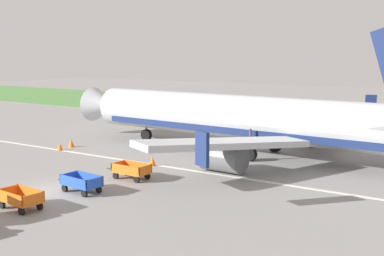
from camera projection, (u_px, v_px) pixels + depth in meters
The scene contains 10 objects.
ground_plane at pixel (53, 191), 30.69m from camera, with size 220.00×220.00×0.00m, color gray.
grass_strip at pixel (318, 113), 71.27m from camera, with size 220.00×28.00×0.06m, color #518442.
apron_stripe at pixel (146, 163), 38.34m from camera, with size 120.00×0.36×0.01m, color silver.
airplane at pixel (248, 119), 41.44m from camera, with size 37.64×30.25×11.34m.
baggage_cart_nearest at pixel (20, 198), 26.94m from camera, with size 3.60×1.61×1.07m.
baggage_cart_second_in_row at pixel (81, 183), 30.24m from camera, with size 3.60×1.61×1.07m.
baggage_cart_third_in_row at pixel (131, 170), 33.46m from camera, with size 3.56×1.43×1.07m.
traffic_cone_near_plane at pixel (71, 143), 45.04m from camera, with size 0.57×0.57×0.74m, color orange.
traffic_cone_mid_apron at pixel (60, 147), 43.49m from camera, with size 0.53×0.53×0.69m, color orange.
traffic_cone_by_carts at pixel (153, 161), 37.52m from camera, with size 0.53×0.53×0.69m, color orange.
Camera 1 is at (23.64, -20.08, 8.43)m, focal length 45.93 mm.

